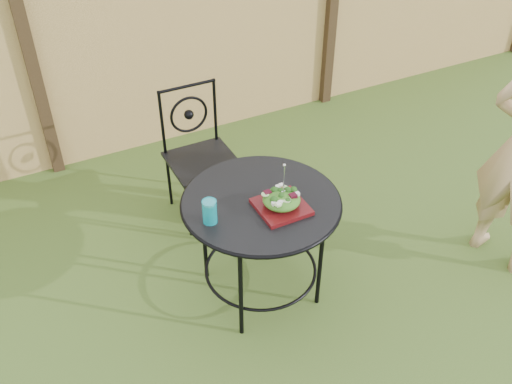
{
  "coord_description": "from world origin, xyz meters",
  "views": [
    {
      "loc": [
        -1.6,
        -2.04,
        2.73
      ],
      "look_at": [
        -0.43,
        0.25,
        0.75
      ],
      "focal_mm": 40.0,
      "sensor_mm": 36.0,
      "label": 1
    }
  ],
  "objects": [
    {
      "name": "salad",
      "position": [
        -0.36,
        0.08,
        0.79
      ],
      "size": [
        0.21,
        0.21,
        0.08
      ],
      "primitive_type": "ellipsoid",
      "color": "#235614",
      "rests_on": "salad_plate"
    },
    {
      "name": "fence",
      "position": [
        -0.0,
        2.19,
        0.95
      ],
      "size": [
        8.0,
        0.12,
        1.9
      ],
      "color": "#E1B86F",
      "rests_on": "ground"
    },
    {
      "name": "patio_chair",
      "position": [
        -0.43,
        1.14,
        0.5
      ],
      "size": [
        0.46,
        0.46,
        0.95
      ],
      "color": "black",
      "rests_on": "ground"
    },
    {
      "name": "ground",
      "position": [
        0.0,
        0.0,
        0.0
      ],
      "size": [
        60.0,
        60.0,
        0.0
      ],
      "primitive_type": "plane",
      "color": "#274115",
      "rests_on": "ground"
    },
    {
      "name": "fork",
      "position": [
        -0.35,
        0.08,
        0.92
      ],
      "size": [
        0.01,
        0.01,
        0.18
      ],
      "primitive_type": "cylinder",
      "color": "silver",
      "rests_on": "salad"
    },
    {
      "name": "drinking_glass",
      "position": [
        -0.75,
        0.16,
        0.79
      ],
      "size": [
        0.08,
        0.08,
        0.14
      ],
      "primitive_type": "cylinder",
      "color": "#0D8D9B",
      "rests_on": "patio_table"
    },
    {
      "name": "patio_table",
      "position": [
        -0.42,
        0.2,
        0.59
      ],
      "size": [
        0.92,
        0.92,
        0.72
      ],
      "color": "black",
      "rests_on": "ground"
    },
    {
      "name": "salad_plate",
      "position": [
        -0.36,
        0.08,
        0.74
      ],
      "size": [
        0.27,
        0.27,
        0.02
      ],
      "primitive_type": "cube",
      "color": "#450A09",
      "rests_on": "patio_table"
    }
  ]
}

